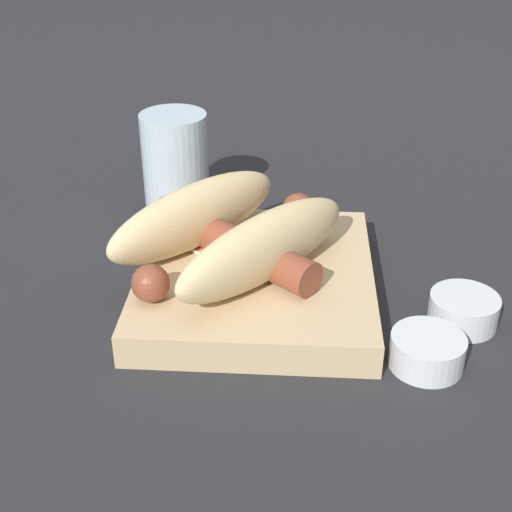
# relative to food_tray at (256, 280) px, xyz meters

# --- Properties ---
(ground_plane) EXTENTS (3.00, 3.00, 0.00)m
(ground_plane) POSITION_rel_food_tray_xyz_m (0.00, 0.00, -0.01)
(ground_plane) COLOR #232326
(food_tray) EXTENTS (0.21, 0.19, 0.03)m
(food_tray) POSITION_rel_food_tray_xyz_m (0.00, 0.00, 0.00)
(food_tray) COLOR tan
(food_tray) RESTS_ON ground_plane
(bread_roll) EXTENTS (0.22, 0.21, 0.06)m
(bread_roll) POSITION_rel_food_tray_xyz_m (0.01, 0.02, 0.04)
(bread_roll) COLOR #DBBC84
(bread_roll) RESTS_ON food_tray
(sausage) EXTENTS (0.16, 0.15, 0.03)m
(sausage) POSITION_rel_food_tray_xyz_m (0.01, 0.02, 0.03)
(sausage) COLOR brown
(sausage) RESTS_ON food_tray
(pickled_veggies) EXTENTS (0.07, 0.07, 0.01)m
(pickled_veggies) POSITION_rel_food_tray_xyz_m (0.05, 0.04, 0.02)
(pickled_veggies) COLOR orange
(pickled_veggies) RESTS_ON food_tray
(condiment_cup_near) EXTENTS (0.06, 0.06, 0.03)m
(condiment_cup_near) POSITION_rel_food_tray_xyz_m (-0.09, -0.13, -0.00)
(condiment_cup_near) COLOR silver
(condiment_cup_near) RESTS_ON ground_plane
(condiment_cup_far) EXTENTS (0.06, 0.06, 0.03)m
(condiment_cup_far) POSITION_rel_food_tray_xyz_m (-0.03, -0.17, -0.00)
(condiment_cup_far) COLOR silver
(condiment_cup_far) RESTS_ON ground_plane
(drink_glass) EXTENTS (0.07, 0.07, 0.11)m
(drink_glass) POSITION_rel_food_tray_xyz_m (0.15, 0.09, 0.04)
(drink_glass) COLOR silver
(drink_glass) RESTS_ON ground_plane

